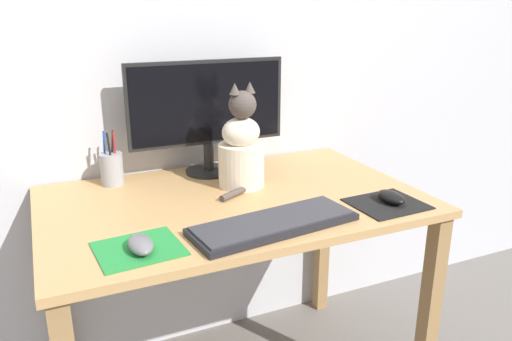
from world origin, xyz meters
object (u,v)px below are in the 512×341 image
at_px(computer_mouse_right, 391,197).
at_px(pen_cup, 112,168).
at_px(cat, 241,149).
at_px(monitor, 208,110).
at_px(computer_mouse_left, 141,244).
at_px(keyboard, 274,223).

distance_m(computer_mouse_right, pen_cup, 0.91).
distance_m(computer_mouse_right, cat, 0.50).
xyz_separation_m(monitor, computer_mouse_left, (-0.35, -0.52, -0.21)).
relative_size(computer_mouse_left, pen_cup, 0.60).
bearing_deg(monitor, computer_mouse_left, -124.39).
bearing_deg(pen_cup, cat, -25.52).
bearing_deg(keyboard, pen_cup, 116.37).
bearing_deg(computer_mouse_left, keyboard, -0.47).
xyz_separation_m(keyboard, computer_mouse_left, (-0.36, 0.00, 0.01)).
bearing_deg(keyboard, monitor, 83.99).
relative_size(monitor, keyboard, 1.17).
bearing_deg(pen_cup, monitor, -1.72).
bearing_deg(cat, pen_cup, 145.73).
relative_size(keyboard, cat, 1.39).
height_order(computer_mouse_right, cat, cat).
bearing_deg(monitor, keyboard, -89.30).
relative_size(computer_mouse_right, pen_cup, 0.57).
height_order(keyboard, pen_cup, pen_cup).
xyz_separation_m(computer_mouse_right, pen_cup, (-0.74, 0.52, 0.04)).
bearing_deg(pen_cup, keyboard, -56.92).
distance_m(monitor, computer_mouse_left, 0.66).
height_order(monitor, computer_mouse_left, monitor).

